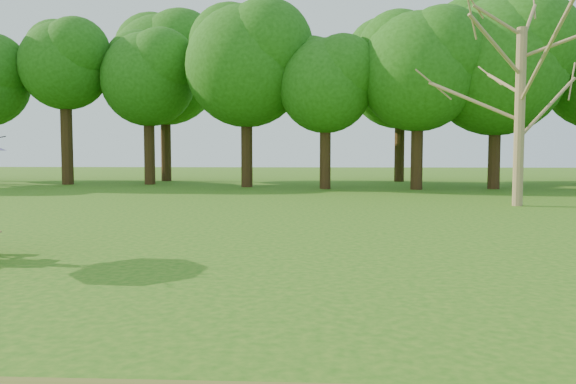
# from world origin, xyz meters

# --- Properties ---
(ground) EXTENTS (120.00, 120.00, 0.00)m
(ground) POSITION_xyz_m (0.00, 0.00, 0.00)
(ground) COLOR #246212
(ground) RESTS_ON ground
(treeline) EXTENTS (60.00, 12.00, 16.00)m
(treeline) POSITION_xyz_m (0.00, 22.00, 8.00)
(treeline) COLOR #1D520E
(treeline) RESTS_ON ground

